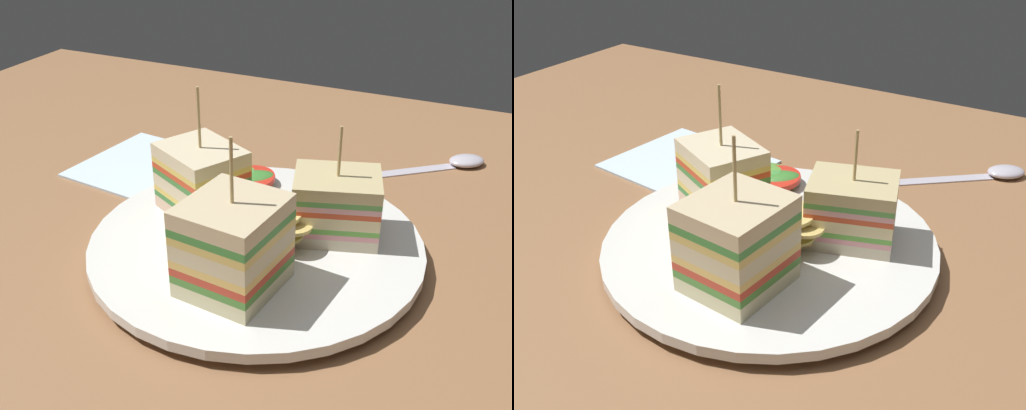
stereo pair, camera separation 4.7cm
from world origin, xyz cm
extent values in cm
cube|color=#956642|center=(0.00, 0.00, -0.90)|extent=(109.12, 82.71, 1.80)
cylinder|color=white|center=(0.00, 0.00, 0.34)|extent=(16.01, 16.01, 0.67)
cylinder|color=white|center=(0.00, 0.00, 1.09)|extent=(25.81, 25.81, 0.82)
cube|color=beige|center=(-5.23, -3.36, 1.98)|extent=(7.83, 7.01, 0.95)
cube|color=#9E7242|center=(-2.18, -2.38, 1.98)|extent=(1.82, 4.99, 0.95)
cube|color=pink|center=(-5.23, -3.36, 2.67)|extent=(7.83, 7.01, 0.44)
cube|color=#63B241|center=(-5.23, -3.36, 3.11)|extent=(7.83, 7.01, 0.44)
cube|color=beige|center=(-5.23, -3.36, 3.80)|extent=(7.83, 7.01, 0.95)
cube|color=#9E7242|center=(-2.18, -2.38, 3.80)|extent=(1.82, 4.99, 0.95)
cube|color=#DD4C27|center=(-5.23, -3.36, 4.50)|extent=(7.83, 7.01, 0.44)
cube|color=pink|center=(-5.23, -3.36, 4.93)|extent=(7.83, 7.01, 0.44)
cube|color=#569E47|center=(-5.23, -3.36, 5.37)|extent=(7.83, 7.01, 0.44)
cube|color=#D0BC82|center=(-5.23, -3.36, 6.06)|extent=(7.83, 7.01, 0.95)
cylinder|color=tan|center=(-5.23, -3.36, 8.52)|extent=(0.24, 0.24, 3.97)
cube|color=beige|center=(5.86, -2.07, 2.05)|extent=(8.23, 7.69, 1.11)
cube|color=#9E7242|center=(3.00, -0.61, 2.05)|extent=(2.60, 4.74, 1.11)
cube|color=#3A8038|center=(5.86, -2.07, 2.85)|extent=(8.23, 7.69, 0.49)
cube|color=#ECC755|center=(5.86, -2.07, 3.35)|extent=(8.23, 7.69, 0.49)
cube|color=beige|center=(5.86, -2.07, 4.15)|extent=(8.23, 7.69, 1.11)
cube|color=#9E7242|center=(3.00, -0.61, 4.15)|extent=(2.60, 4.74, 1.11)
cube|color=#40873D|center=(5.86, -2.07, 4.95)|extent=(8.23, 7.69, 0.49)
cube|color=#D64423|center=(5.86, -2.07, 5.44)|extent=(8.23, 7.69, 0.49)
cube|color=#E9CC5B|center=(5.86, -2.07, 5.93)|extent=(8.23, 7.69, 0.49)
cube|color=beige|center=(5.86, -2.07, 6.73)|extent=(8.23, 7.69, 1.11)
cylinder|color=tan|center=(5.86, -2.07, 9.78)|extent=(0.24, 0.24, 4.99)
cube|color=beige|center=(-1.15, 6.10, 2.09)|extent=(6.57, 7.11, 1.18)
cube|color=#B2844C|center=(-1.48, 2.92, 2.09)|extent=(5.81, 0.86, 1.18)
cube|color=#4B8933|center=(-1.15, 6.10, 2.97)|extent=(6.57, 7.11, 0.60)
cube|color=red|center=(-1.15, 6.10, 3.57)|extent=(6.57, 7.11, 0.60)
cube|color=#F1C360|center=(-1.15, 6.10, 4.17)|extent=(6.57, 7.11, 0.60)
cube|color=beige|center=(-1.15, 6.10, 5.06)|extent=(6.57, 7.11, 1.18)
cube|color=#9E7242|center=(-1.48, 2.92, 5.06)|extent=(5.81, 0.86, 1.18)
cube|color=#E1C162|center=(-1.15, 6.10, 5.95)|extent=(6.57, 7.11, 0.60)
cube|color=#3D8C3B|center=(-1.15, 6.10, 6.55)|extent=(6.57, 7.11, 0.60)
cube|color=beige|center=(-1.15, 6.10, 7.44)|extent=(6.57, 7.11, 1.18)
cylinder|color=tan|center=(-1.15, 6.10, 10.30)|extent=(0.24, 0.24, 4.56)
cylinder|color=#E4BC59|center=(-1.44, -1.51, 1.83)|extent=(6.10, 6.10, 0.84)
cylinder|color=#E4B35C|center=(-1.87, -1.27, 2.28)|extent=(5.43, 5.43, 0.64)
cylinder|color=#DCBF5F|center=(-0.37, -0.16, 2.87)|extent=(3.91, 3.94, 0.95)
cylinder|color=#D3BF5D|center=(-1.70, 0.43, 2.85)|extent=(5.92, 5.92, 0.77)
cylinder|color=#E9CB6C|center=(-2.73, 0.26, 3.63)|extent=(4.23, 4.22, 0.66)
cylinder|color=#E3D072|center=(-1.77, -0.27, 4.25)|extent=(5.15, 5.16, 0.56)
ellipsoid|color=#499D46|center=(4.00, -8.34, 2.12)|extent=(3.98, 3.51, 1.20)
ellipsoid|color=#5FA13E|center=(5.51, -9.78, 1.98)|extent=(4.42, 3.51, 1.15)
ellipsoid|color=#418B35|center=(4.26, -8.18, 2.12)|extent=(5.01, 4.25, 1.40)
cylinder|color=red|center=(4.36, -8.08, 2.12)|extent=(4.54, 4.53, 0.85)
cube|color=silver|center=(-7.31, -19.68, 0.12)|extent=(8.75, 7.48, 0.25)
ellipsoid|color=silver|center=(-12.44, -23.88, 0.50)|extent=(4.49, 4.35, 1.00)
cube|color=white|center=(15.67, -9.66, 0.25)|extent=(15.55, 13.94, 0.50)
camera|label=1|loc=(-17.29, 37.03, 27.32)|focal=43.69mm
camera|label=2|loc=(-21.40, 34.81, 27.32)|focal=43.69mm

